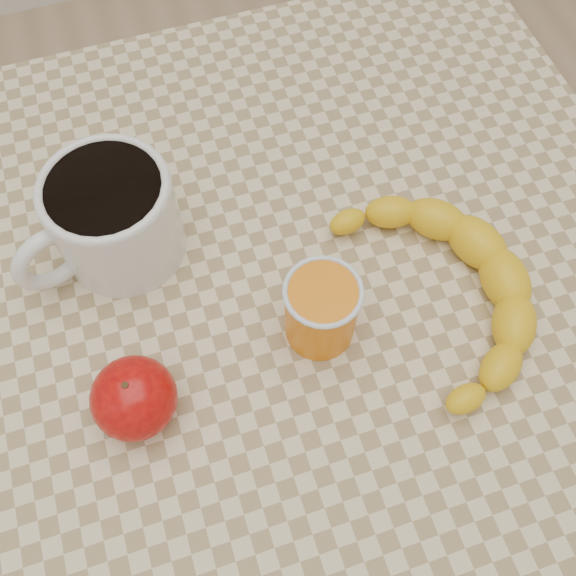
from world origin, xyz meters
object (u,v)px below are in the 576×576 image
object	(u,v)px
apple	(134,398)
banana	(445,289)
coffee_mug	(111,217)
table	(288,332)
orange_juice_glass	(321,310)

from	to	relation	value
apple	banana	distance (m)	0.30
coffee_mug	banana	xyz separation A→B (m)	(0.28, -0.15, -0.03)
table	coffee_mug	world-z (taller)	coffee_mug
coffee_mug	orange_juice_glass	bearing A→B (deg)	-43.06
coffee_mug	apple	bearing A→B (deg)	-96.39
table	apple	world-z (taller)	apple
coffee_mug	banana	distance (m)	0.32
apple	banana	bearing A→B (deg)	3.26
orange_juice_glass	apple	bearing A→B (deg)	-172.14
table	orange_juice_glass	world-z (taller)	orange_juice_glass
coffee_mug	apple	size ratio (longest dim) A/B	1.97
coffee_mug	table	bearing A→B (deg)	-37.18
orange_juice_glass	banana	xyz separation A→B (m)	(0.12, -0.01, -0.02)
orange_juice_glass	banana	world-z (taller)	orange_juice_glass
table	apple	size ratio (longest dim) A/B	8.70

